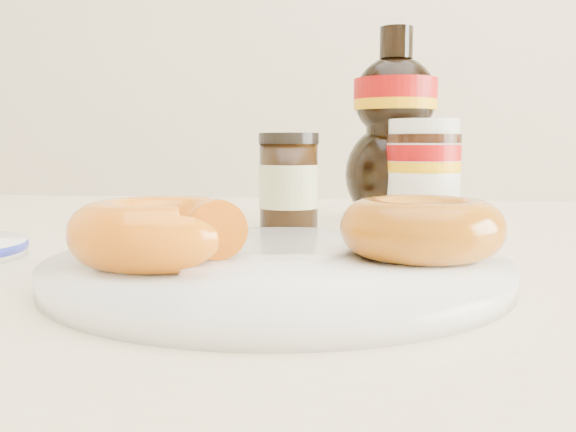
# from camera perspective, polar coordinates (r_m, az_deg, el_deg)

# --- Properties ---
(dining_table) EXTENTS (1.40, 0.90, 0.75)m
(dining_table) POSITION_cam_1_polar(r_m,az_deg,el_deg) (0.57, 9.54, -10.98)
(dining_table) COLOR beige
(dining_table) RESTS_ON ground
(plate) EXTENTS (0.29, 0.29, 0.01)m
(plate) POSITION_cam_1_polar(r_m,az_deg,el_deg) (0.41, -0.94, -4.59)
(plate) COLOR white
(plate) RESTS_ON dining_table
(donut_bitten) EXTENTS (0.14, 0.14, 0.04)m
(donut_bitten) POSITION_cam_1_polar(r_m,az_deg,el_deg) (0.39, -11.33, -1.40)
(donut_bitten) COLOR #D7610C
(donut_bitten) RESTS_ON plate
(donut_whole) EXTENTS (0.10, 0.10, 0.04)m
(donut_whole) POSITION_cam_1_polar(r_m,az_deg,el_deg) (0.42, 11.79, -1.02)
(donut_whole) COLOR #975B09
(donut_whole) RESTS_ON plate
(nutella_jar) EXTENTS (0.08, 0.08, 0.11)m
(nutella_jar) POSITION_cam_1_polar(r_m,az_deg,el_deg) (0.70, 11.90, 4.22)
(nutella_jar) COLOR white
(nutella_jar) RESTS_ON dining_table
(syrup_bottle) EXTENTS (0.13, 0.12, 0.21)m
(syrup_bottle) POSITION_cam_1_polar(r_m,az_deg,el_deg) (0.73, 9.47, 7.98)
(syrup_bottle) COLOR black
(syrup_bottle) RESTS_ON dining_table
(dark_jar) EXTENTS (0.06, 0.06, 0.10)m
(dark_jar) POSITION_cam_1_polar(r_m,az_deg,el_deg) (0.64, 0.07, 3.01)
(dark_jar) COLOR black
(dark_jar) RESTS_ON dining_table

